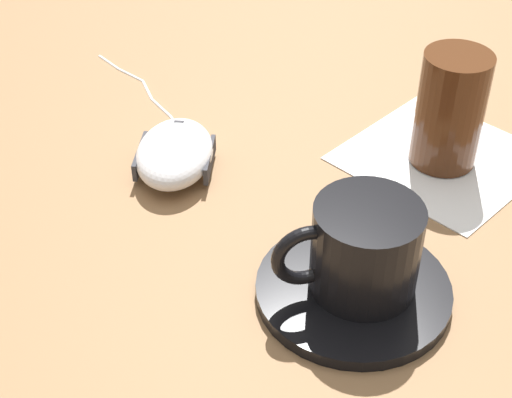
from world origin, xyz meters
TOP-DOWN VIEW (x-y plane):
  - ground_plane at (0.00, 0.00)m, footprint 3.00×3.00m
  - saucer at (0.06, -0.11)m, footprint 0.15×0.15m
  - coffee_cup at (0.06, -0.11)m, footprint 0.10×0.09m
  - computer_mouse at (-0.14, -0.02)m, footprint 0.10×0.12m
  - mouse_cable at (-0.24, 0.09)m, footprint 0.17×0.11m
  - napkin_under_glass at (0.08, 0.09)m, footprint 0.21×0.21m
  - drinking_glass at (0.08, 0.09)m, footprint 0.06×0.06m

SIDE VIEW (x-z plane):
  - ground_plane at x=0.00m, z-range 0.00..0.00m
  - napkin_under_glass at x=0.08m, z-range 0.00..0.00m
  - mouse_cable at x=-0.24m, z-range 0.00..0.00m
  - saucer at x=0.06m, z-range 0.00..0.01m
  - computer_mouse at x=-0.14m, z-range 0.00..0.04m
  - coffee_cup at x=0.06m, z-range 0.01..0.08m
  - drinking_glass at x=0.08m, z-range 0.00..0.11m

